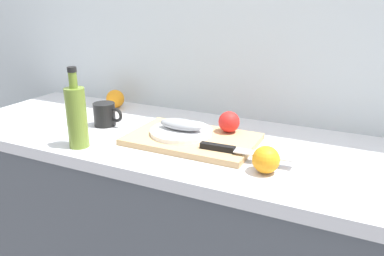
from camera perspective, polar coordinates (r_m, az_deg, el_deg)
back_wall at (r=1.50m, az=8.46°, el=14.57°), size 3.20×0.05×2.50m
kitchen_counter at (r=1.51m, az=2.94°, el=-18.32°), size 2.00×0.60×0.90m
cutting_board at (r=1.28m, az=0.00°, el=-1.69°), size 0.42×0.27×0.02m
white_plate at (r=1.30m, az=-1.61°, el=-0.54°), size 0.21×0.21×0.01m
fish_fillet at (r=1.29m, az=-1.62°, el=0.52°), size 0.16×0.07×0.04m
chef_knife at (r=1.15m, az=6.33°, el=-3.29°), size 0.29×0.04×0.02m
tomato_0 at (r=1.31m, az=5.56°, el=0.92°), size 0.07×0.07×0.07m
olive_oil_bottle at (r=1.27m, az=-16.86°, el=1.77°), size 0.06×0.06×0.26m
coffee_mug_0 at (r=1.47m, az=-12.84°, el=2.00°), size 0.12×0.08×0.09m
orange_0 at (r=1.70m, az=-11.39°, el=4.30°), size 0.08×0.08×0.08m
orange_1 at (r=1.08m, az=10.99°, el=-4.66°), size 0.08×0.08×0.08m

